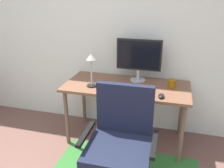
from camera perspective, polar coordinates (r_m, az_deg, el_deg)
The scene contains 9 objects.
wall_back at distance 2.97m, azimuth -4.60°, elevation 14.30°, with size 6.00×0.10×2.60m, color silver.
desk at distance 2.64m, azimuth 3.51°, elevation -1.73°, with size 1.38×0.65×0.70m.
monitor at distance 2.68m, azimuth 6.55°, elevation 6.65°, with size 0.51×0.18×0.48m.
keyboard at distance 2.41m, azimuth 4.90°, elevation -2.08°, with size 0.43×0.13×0.02m, color black.
computer_mouse at distance 2.36m, azimuth 11.89°, elevation -2.85°, with size 0.06×0.10×0.03m, color black.
coffee_cup at distance 2.61m, azimuth 14.38°, elevation 0.09°, with size 0.08×0.08×0.10m, color #845208.
cell_phone at distance 2.57m, azimuth -1.03°, elevation -0.51°, with size 0.07×0.14×0.01m, color black.
desk_lamp at distance 2.51m, azimuth -5.10°, elevation 4.78°, with size 0.11×0.11×0.36m.
office_chair at distance 2.07m, azimuth 1.99°, elevation -16.47°, with size 0.60×0.57×0.96m.
Camera 1 is at (0.99, -0.57, 1.68)m, focal length 37.58 mm.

